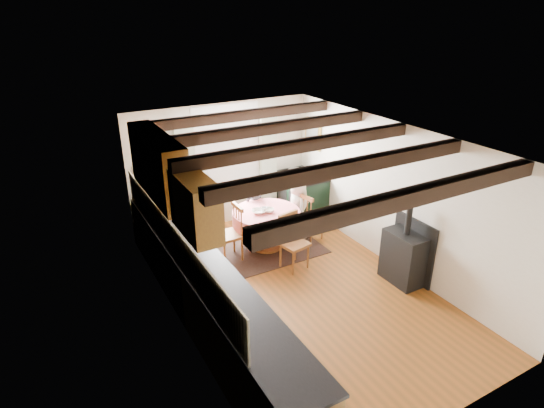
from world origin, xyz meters
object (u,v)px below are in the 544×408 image
aga_range (302,196)px  child_right (298,208)px  dining_table (266,230)px  cup (264,210)px  chair_near (295,242)px  cast_iron_stove (405,244)px  child_far (255,206)px  chair_left (229,233)px  chair_right (311,216)px

aga_range → child_right: 0.86m
dining_table → cup: 0.42m
chair_near → aga_range: chair_near is taller
aga_range → cast_iron_stove: size_ratio=0.78×
cast_iron_stove → cup: bearing=125.8°
cup → dining_table: bearing=26.4°
child_far → cup: size_ratio=10.27×
chair_near → aga_range: bearing=42.8°
chair_near → child_right: size_ratio=0.82×
child_right → chair_left: bearing=107.4°
chair_left → cup: (0.68, -0.00, 0.28)m
dining_table → child_far: bearing=81.8°
chair_left → chair_right: (1.62, -0.07, -0.03)m
chair_right → cast_iron_stove: size_ratio=0.70×
aga_range → cup: bearing=-148.2°
chair_near → child_right: (0.63, 0.91, 0.11)m
dining_table → aga_range: size_ratio=1.17×
chair_near → cup: 0.85m
aga_range → child_far: (-1.15, -0.17, 0.10)m
chair_near → cast_iron_stove: bearing=-53.7°
child_far → cup: bearing=61.7°
dining_table → cast_iron_stove: 2.41m
chair_left → chair_right: 1.62m
dining_table → chair_near: (0.08, -0.81, 0.12)m
dining_table → cup: size_ratio=10.79×
dining_table → cast_iron_stove: (1.35, -1.98, 0.30)m
aga_range → chair_near: bearing=-126.2°
child_far → child_right: 0.80m
chair_near → cup: size_ratio=8.66×
cast_iron_stove → aga_range: bearing=92.3°
dining_table → chair_near: size_ratio=1.25×
aga_range → cup: size_ratio=9.24×
cast_iron_stove → child_far: bearing=116.1°
dining_table → cast_iron_stove: bearing=-55.7°
dining_table → child_right: size_ratio=1.02×
cast_iron_stove → chair_right: bearing=103.8°
cast_iron_stove → cup: size_ratio=11.84×
chair_near → aga_range: 1.96m
child_right → cup: size_ratio=10.62×
aga_range → child_far: bearing=-171.4°
dining_table → child_right: 0.76m
chair_left → child_far: child_far is taller
chair_near → cast_iron_stove: size_ratio=0.73×
chair_near → aga_range: (1.16, 1.59, -0.01)m
dining_table → chair_right: (0.89, -0.09, 0.10)m
chair_near → child_far: 1.41m
chair_right → cast_iron_stove: cast_iron_stove is taller
chair_left → child_far: (0.82, 0.63, 0.08)m
chair_right → child_right: (-0.17, 0.19, 0.13)m
aga_range → child_right: size_ratio=0.87×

